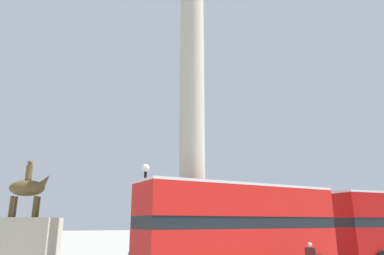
# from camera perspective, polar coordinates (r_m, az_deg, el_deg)

# --- Properties ---
(monument_column) EXTENTS (5.84, 5.84, 20.30)m
(monument_column) POSITION_cam_1_polar(r_m,az_deg,el_deg) (20.60, 0.00, -5.71)
(monument_column) COLOR #ADA593
(monument_column) RESTS_ON ground_plane
(bus_b) EXTENTS (10.68, 3.55, 4.34)m
(bus_b) POSITION_cam_1_polar(r_m,az_deg,el_deg) (17.52, 8.24, -15.81)
(bus_b) COLOR red
(bus_b) RESTS_ON ground_plane
(equestrian_statue) EXTENTS (4.45, 3.81, 6.10)m
(equestrian_statue) POSITION_cam_1_polar(r_m,az_deg,el_deg) (22.30, -26.66, -16.28)
(equestrian_statue) COLOR #ADA593
(equestrian_statue) RESTS_ON ground_plane
(street_lamp) EXTENTS (0.40, 0.40, 5.40)m
(street_lamp) POSITION_cam_1_polar(r_m,az_deg,el_deg) (17.48, -8.00, -14.08)
(street_lamp) COLOR black
(street_lamp) RESTS_ON ground_plane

